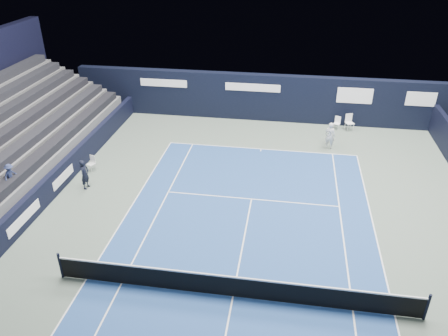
# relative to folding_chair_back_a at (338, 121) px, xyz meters

# --- Properties ---
(ground) EXTENTS (48.00, 48.00, 0.00)m
(ground) POSITION_rel_folding_chair_back_a_xyz_m (-4.59, -13.66, -0.56)
(ground) COLOR #536357
(ground) RESTS_ON ground
(court_surface) EXTENTS (10.97, 23.77, 0.01)m
(court_surface) POSITION_rel_folding_chair_back_a_xyz_m (-4.59, -15.66, -0.55)
(court_surface) COLOR navy
(court_surface) RESTS_ON ground
(folding_chair_back_a) EXTENTS (0.46, 0.48, 0.84)m
(folding_chair_back_a) POSITION_rel_folding_chair_back_a_xyz_m (0.00, 0.00, 0.00)
(folding_chair_back_a) COLOR white
(folding_chair_back_a) RESTS_ON ground
(folding_chair_back_b) EXTENTS (0.60, 0.60, 1.06)m
(folding_chair_back_b) POSITION_rel_folding_chair_back_a_xyz_m (0.72, -0.07, 0.05)
(folding_chair_back_b) COLOR white
(folding_chair_back_b) RESTS_ON ground
(line_judge_chair) EXTENTS (0.48, 0.48, 0.84)m
(line_judge_chair) POSITION_rel_folding_chair_back_a_xyz_m (-13.31, -7.71, -0.08)
(line_judge_chair) COLOR white
(line_judge_chair) RESTS_ON ground
(line_judge) EXTENTS (0.43, 0.60, 1.53)m
(line_judge) POSITION_rel_folding_chair_back_a_xyz_m (-12.84, -9.49, 0.21)
(line_judge) COLOR black
(line_judge) RESTS_ON ground
(court_markings) EXTENTS (11.03, 23.83, 0.00)m
(court_markings) POSITION_rel_folding_chair_back_a_xyz_m (-4.59, -15.66, -0.55)
(court_markings) COLOR white
(court_markings) RESTS_ON court_surface
(tennis_net) EXTENTS (12.90, 0.10, 1.10)m
(tennis_net) POSITION_rel_folding_chair_back_a_xyz_m (-4.59, -15.66, -0.05)
(tennis_net) COLOR black
(tennis_net) RESTS_ON ground
(back_sponsor_wall) EXTENTS (26.00, 0.63, 3.10)m
(back_sponsor_wall) POSITION_rel_folding_chair_back_a_xyz_m (-4.58, 0.84, 0.99)
(back_sponsor_wall) COLOR black
(back_sponsor_wall) RESTS_ON ground
(side_barrier_left) EXTENTS (0.33, 22.00, 1.20)m
(side_barrier_left) POSITION_rel_folding_chair_back_a_xyz_m (-14.09, -9.68, 0.04)
(side_barrier_left) COLOR black
(side_barrier_left) RESTS_ON ground
(tennis_player) EXTENTS (0.68, 0.89, 1.62)m
(tennis_player) POSITION_rel_folding_chair_back_a_xyz_m (-0.66, -3.00, 0.25)
(tennis_player) COLOR silver
(tennis_player) RESTS_ON ground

